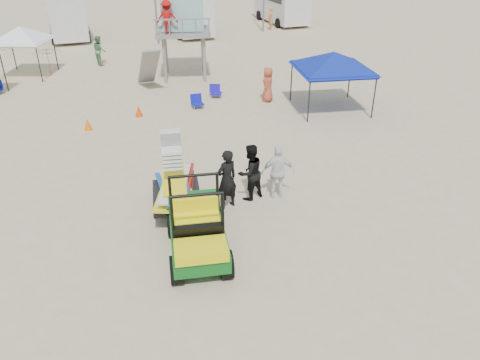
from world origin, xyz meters
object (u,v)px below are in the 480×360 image
object	(u,v)px
utility_cart	(196,224)
man_left	(227,179)
lifeguard_tower	(180,13)
surf_trailer	(175,184)
canopy_blue	(334,55)

from	to	relation	value
utility_cart	man_left	bearing A→B (deg)	53.23
utility_cart	lifeguard_tower	xyz separation A→B (m)	(3.80, 16.39, 2.52)
surf_trailer	canopy_blue	world-z (taller)	canopy_blue
canopy_blue	man_left	bearing A→B (deg)	-138.09
surf_trailer	lifeguard_tower	bearing A→B (deg)	74.90
man_left	canopy_blue	distance (m)	10.11
surf_trailer	canopy_blue	bearing A→B (deg)	35.45
utility_cart	canopy_blue	bearing A→B (deg)	44.20
utility_cart	man_left	xyz separation A→B (m)	(1.52, 2.04, -0.02)
lifeguard_tower	canopy_blue	xyz separation A→B (m)	(5.16, -7.69, -0.96)
canopy_blue	surf_trailer	bearing A→B (deg)	-144.55
utility_cart	canopy_blue	world-z (taller)	canopy_blue
man_left	canopy_blue	size ratio (longest dim) A/B	0.52
utility_cart	surf_trailer	size ratio (longest dim) A/B	1.09
lifeguard_tower	canopy_blue	size ratio (longest dim) A/B	1.27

